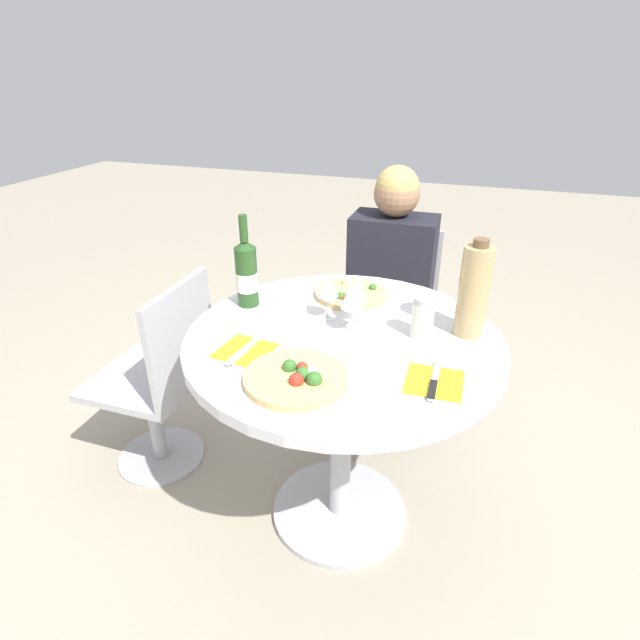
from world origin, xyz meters
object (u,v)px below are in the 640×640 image
Objects in this scene: dining_table at (342,376)px; wine_bottle at (247,273)px; chair_empty_side at (161,383)px; chair_behind_diner at (389,320)px; tall_carafe at (474,291)px; seated_diner at (385,310)px; pizza_large at (297,377)px.

dining_table is 0.48m from wine_bottle.
wine_bottle reaches higher than chair_empty_side.
chair_empty_side is (-0.76, -0.83, 0.00)m from chair_behind_diner.
wine_bottle is 0.75m from tall_carafe.
seated_diner is at bearing -47.75° from chair_empty_side.
seated_diner reaches higher than pizza_large.
tall_carafe reaches higher than chair_empty_side.
seated_diner is 3.75× the size of tall_carafe.
seated_diner reaches higher than tall_carafe.
seated_diner reaches higher than wine_bottle.
chair_empty_side is (-0.76, -0.69, -0.12)m from seated_diner.
seated_diner is at bearing 90.00° from chair_behind_diner.
chair_empty_side reaches higher than pizza_large.
tall_carafe is at bearing 116.74° from chair_behind_diner.
seated_diner is 1.05m from pizza_large.
tall_carafe is at bearing 20.23° from dining_table.
tall_carafe is at bearing -85.49° from chair_empty_side.
chair_empty_side is (-0.76, 0.05, -0.22)m from dining_table.
pizza_large is (0.71, -0.33, 0.39)m from chair_empty_side.
chair_empty_side is 2.71× the size of tall_carafe.
dining_table is 0.90m from chair_behind_diner.
chair_behind_diner is 1.12m from chair_empty_side.
dining_table is 1.19× the size of chair_empty_side.
wine_bottle is at bearing -80.26° from chair_empty_side.
wine_bottle reaches higher than dining_table.
chair_behind_diner is at bearing -90.00° from seated_diner.
dining_table is 3.55× the size of pizza_large.
seated_diner is 1.03m from chair_empty_side.
pizza_large is 0.53m from wine_bottle.
seated_diner reaches higher than chair_empty_side.
tall_carafe is (0.42, 0.42, 0.13)m from pizza_large.
dining_table is 0.79m from chair_empty_side.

